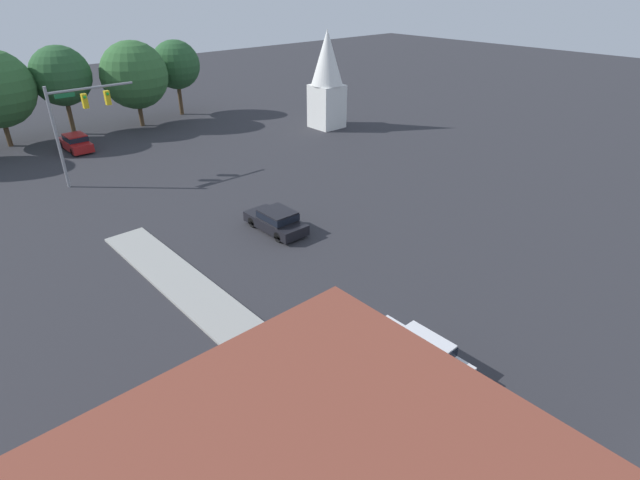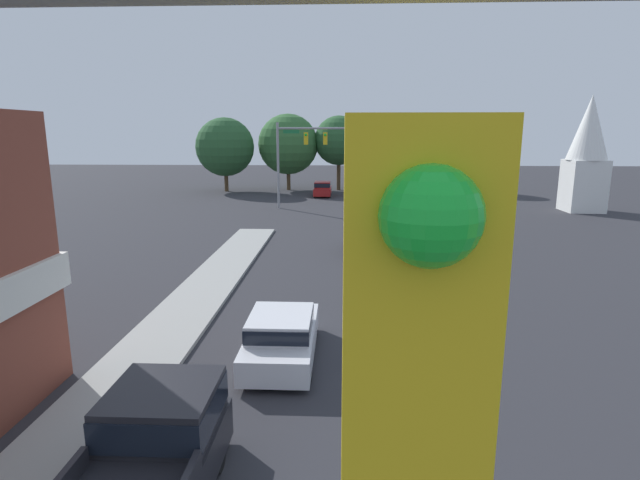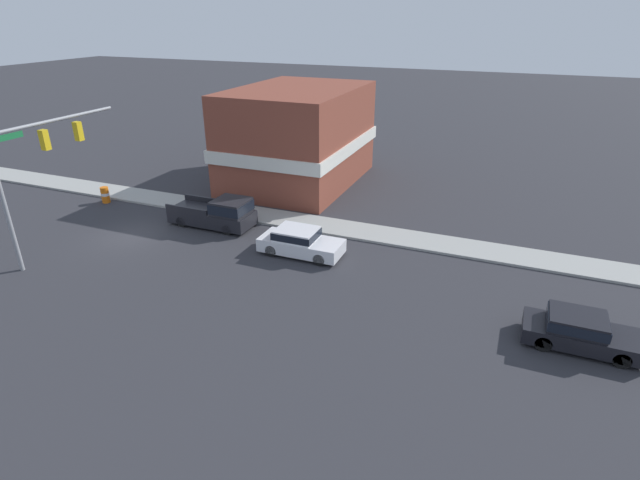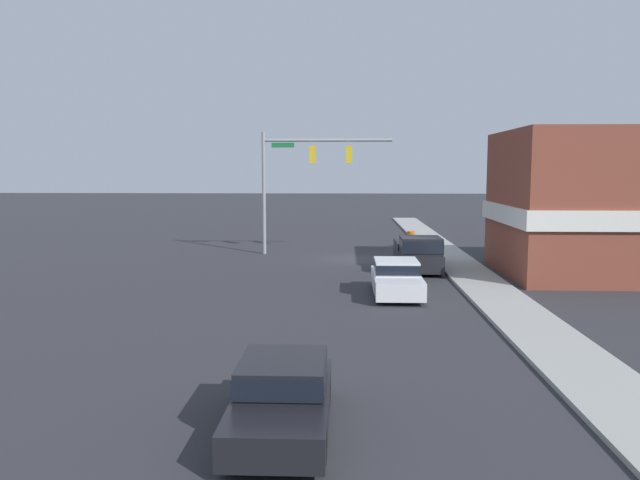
% 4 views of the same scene
% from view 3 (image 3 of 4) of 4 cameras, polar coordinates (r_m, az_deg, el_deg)
% --- Properties ---
extents(ground_plane, '(200.00, 200.00, 0.00)m').
position_cam_3_polar(ground_plane, '(31.97, -20.74, 0.46)').
color(ground_plane, '#2D2D33').
extents(sidewalk_curb, '(2.40, 60.00, 0.14)m').
position_cam_3_polar(sidewalk_curb, '(35.94, -14.81, 4.03)').
color(sidewalk_curb, '#9E9E99').
rests_on(sidewalk_curb, ground).
extents(near_signal_assembly, '(8.00, 0.49, 7.53)m').
position_cam_3_polar(near_signal_assembly, '(29.88, -29.58, 8.38)').
color(near_signal_assembly, gray).
rests_on(near_signal_assembly, ground).
extents(car_lead, '(1.95, 4.59, 1.47)m').
position_cam_3_polar(car_lead, '(27.40, -2.35, -0.13)').
color(car_lead, black).
rests_on(car_lead, ground).
extents(car_oncoming, '(1.88, 4.42, 1.42)m').
position_cam_3_polar(car_oncoming, '(22.60, 27.56, -9.15)').
color(car_oncoming, black).
rests_on(car_oncoming, ground).
extents(pickup_truck_parked, '(2.09, 5.32, 1.89)m').
position_cam_3_polar(pickup_truck_parked, '(31.50, -11.48, 3.09)').
color(pickup_truck_parked, black).
rests_on(pickup_truck_parked, ground).
extents(construction_barrel, '(0.56, 0.56, 1.12)m').
position_cam_3_polar(construction_barrel, '(38.12, -23.34, 4.77)').
color(construction_barrel, orange).
rests_on(construction_barrel, ground).
extents(corner_brick_building, '(12.34, 8.70, 7.16)m').
position_cam_3_polar(corner_brick_building, '(38.84, -2.50, 11.68)').
color(corner_brick_building, brown).
rests_on(corner_brick_building, ground).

